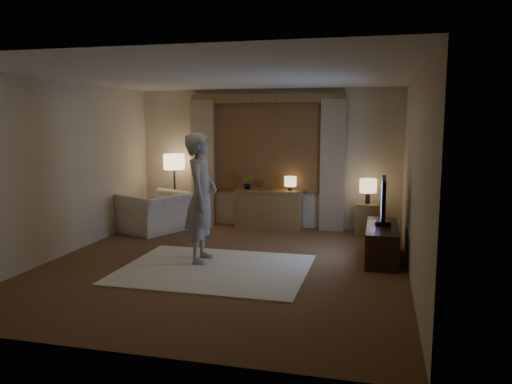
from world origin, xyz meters
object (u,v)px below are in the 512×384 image
(side_table, at_px, (367,219))
(armchair, at_px, (156,213))
(person, at_px, (201,198))
(sideboard, at_px, (269,211))
(tv_stand, at_px, (382,242))

(side_table, bearing_deg, armchair, -169.39)
(side_table, height_order, person, person)
(person, bearing_deg, sideboard, -18.09)
(tv_stand, bearing_deg, sideboard, 141.74)
(sideboard, distance_m, tv_stand, 2.62)
(sideboard, relative_size, tv_stand, 0.86)
(armchair, distance_m, tv_stand, 4.09)
(sideboard, height_order, armchair, armchair)
(sideboard, relative_size, person, 0.66)
(side_table, height_order, tv_stand, side_table)
(sideboard, xyz_separation_m, armchair, (-1.94, -0.75, 0.01))
(sideboard, xyz_separation_m, person, (-0.45, -2.39, 0.59))
(armchair, distance_m, side_table, 3.80)
(armchair, distance_m, person, 2.29)
(sideboard, relative_size, side_table, 2.14)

